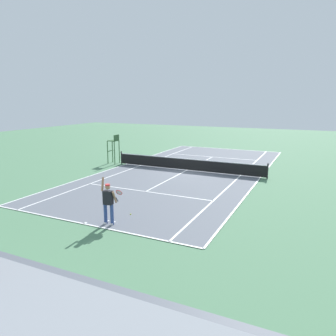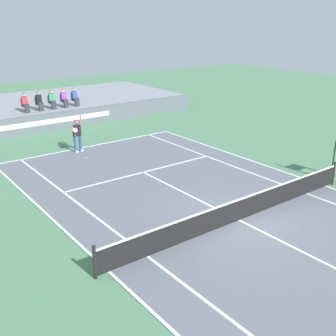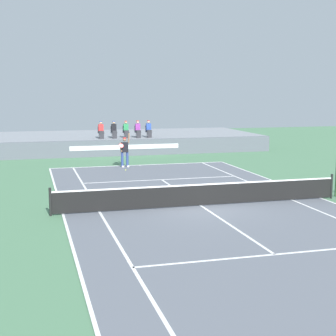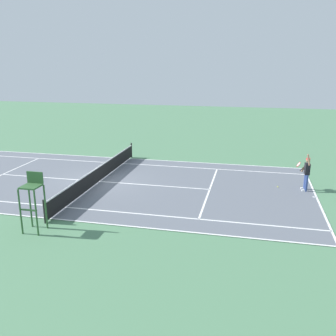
{
  "view_description": "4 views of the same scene",
  "coord_description": "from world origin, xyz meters",
  "views": [
    {
      "loc": [
        -8.89,
        22.03,
        5.29
      ],
      "look_at": [
        -0.3,
        4.0,
        1.0
      ],
      "focal_mm": 33.96,
      "sensor_mm": 36.0,
      "label": 1
    },
    {
      "loc": [
        -10.41,
        -9.36,
        7.07
      ],
      "look_at": [
        -0.3,
        4.0,
        1.0
      ],
      "focal_mm": 44.38,
      "sensor_mm": 36.0,
      "label": 2
    },
    {
      "loc": [
        -6.61,
        -19.11,
        4.64
      ],
      "look_at": [
        -0.3,
        4.0,
        1.0
      ],
      "focal_mm": 54.71,
      "sensor_mm": 36.0,
      "label": 3
    },
    {
      "loc": [
        19.29,
        8.45,
        6.69
      ],
      "look_at": [
        -0.3,
        4.0,
        1.0
      ],
      "focal_mm": 40.06,
      "sensor_mm": 36.0,
      "label": 4
    }
  ],
  "objects": [
    {
      "name": "court",
      "position": [
        0.0,
        0.0,
        0.01
      ],
      "size": [
        11.08,
        23.88,
        0.03
      ],
      "color": "slate",
      "rests_on": "ground"
    },
    {
      "name": "ground_plane",
      "position": [
        0.0,
        0.0,
        0.0
      ],
      "size": [
        80.0,
        80.0,
        0.0
      ],
      "primitive_type": "plane",
      "color": "#4C7A56"
    },
    {
      "name": "net",
      "position": [
        0.0,
        0.0,
        0.52
      ],
      "size": [
        11.98,
        0.1,
        1.07
      ],
      "color": "black",
      "rests_on": "ground"
    },
    {
      "name": "umpire_chair",
      "position": [
        6.66,
        0.0,
        1.56
      ],
      "size": [
        0.77,
        0.77,
        2.44
      ],
      "color": "#2D562D",
      "rests_on": "ground"
    },
    {
      "name": "tennis_ball",
      "position": [
        -1.23,
        10.04,
        0.03
      ],
      "size": [
        0.07,
        0.07,
        0.07
      ],
      "primitive_type": "sphere",
      "color": "#D1E533",
      "rests_on": "ground"
    },
    {
      "name": "tennis_player",
      "position": [
        -1.02,
        11.42,
        0.99
      ],
      "size": [
        0.76,
        0.66,
        2.08
      ],
      "color": "navy",
      "rests_on": "ground"
    }
  ]
}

